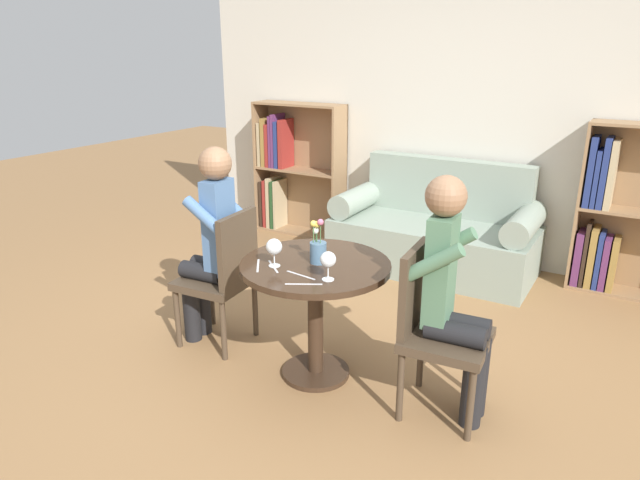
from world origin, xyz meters
TOP-DOWN VIEW (x-y plane):
  - ground_plane at (0.00, 0.00)m, footprint 16.00×16.00m
  - back_wall at (0.00, 2.42)m, footprint 5.20×0.05m
  - round_table at (0.00, 0.00)m, footprint 0.84×0.84m
  - couch at (0.00, 2.00)m, footprint 1.69×0.80m
  - bookshelf_left at (-1.67, 2.27)m, footprint 0.95×0.28m
  - bookshelf_right at (1.40, 2.27)m, footprint 0.95×0.28m
  - chair_left at (-0.69, 0.03)m, footprint 0.45×0.45m
  - chair_right at (0.69, 0.03)m, footprint 0.45×0.45m
  - person_left at (-0.78, 0.02)m, footprint 0.43×0.36m
  - person_right at (0.78, 0.04)m, footprint 0.43×0.36m
  - wine_glass_left at (-0.17, -0.15)m, footprint 0.09×0.09m
  - wine_glass_right at (0.18, -0.17)m, footprint 0.08×0.08m
  - flower_vase at (0.01, 0.01)m, footprint 0.09×0.09m
  - knife_left_setting at (-0.25, -0.20)m, footprint 0.12×0.16m
  - fork_left_setting at (0.03, -0.19)m, footprint 0.19×0.04m
  - knife_right_setting at (0.10, -0.29)m, footprint 0.17×0.10m
  - fork_right_setting at (-0.17, -0.17)m, footprint 0.15×0.13m

SIDE VIEW (x-z plane):
  - ground_plane at x=0.00m, z-range 0.00..0.00m
  - couch at x=0.00m, z-range -0.15..0.77m
  - chair_left at x=-0.69m, z-range 0.04..0.94m
  - chair_right at x=0.69m, z-range 0.04..0.94m
  - round_table at x=0.00m, z-range 0.19..0.90m
  - bookshelf_right at x=1.40m, z-range -0.05..1.27m
  - bookshelf_left at x=-1.67m, z-range 0.00..1.32m
  - person_right at x=0.78m, z-range 0.04..1.32m
  - person_left at x=-0.78m, z-range 0.04..1.33m
  - knife_left_setting at x=-0.25m, z-range 0.71..0.71m
  - fork_left_setting at x=0.03m, z-range 0.71..0.71m
  - knife_right_setting at x=0.10m, z-range 0.71..0.71m
  - fork_right_setting at x=-0.17m, z-range 0.71..0.71m
  - flower_vase at x=0.01m, z-range 0.67..0.92m
  - wine_glass_left at x=-0.17m, z-range 0.74..0.90m
  - wine_glass_right at x=0.18m, z-range 0.74..0.90m
  - back_wall at x=0.00m, z-range 0.00..2.70m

